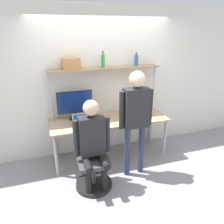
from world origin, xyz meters
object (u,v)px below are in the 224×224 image
object	(u,v)px
cell_phone	(95,125)
office_chair	(93,169)
bottle_blue	(136,60)
monitor	(75,104)
person_standing	(136,112)
bottle_green	(103,61)
laptop	(82,123)
storage_box	(71,64)
person_seated	(93,139)

from	to	relation	value
cell_phone	office_chair	xyz separation A→B (m)	(-0.17, -0.54, -0.49)
cell_phone	bottle_blue	xyz separation A→B (m)	(0.90, 0.40, 0.99)
monitor	person_standing	xyz separation A→B (m)	(0.80, -0.82, 0.06)
bottle_green	bottle_blue	world-z (taller)	bottle_green
laptop	bottle_green	bearing A→B (deg)	38.53
storage_box	person_seated	bearing A→B (deg)	-84.29
office_chair	bottle_blue	xyz separation A→B (m)	(1.07, 0.94, 1.47)
office_chair	person_standing	xyz separation A→B (m)	(0.71, 0.08, 0.82)
monitor	bottle_blue	distance (m)	1.36
cell_phone	storage_box	bearing A→B (deg)	124.62
monitor	person_seated	distance (m)	0.99
bottle_blue	storage_box	bearing A→B (deg)	-180.00
person_seated	monitor	bearing A→B (deg)	95.11
laptop	bottle_blue	bearing A→B (deg)	19.29
bottle_green	office_chair	bearing A→B (deg)	-115.45
cell_phone	person_seated	world-z (taller)	person_seated
laptop	bottle_blue	distance (m)	1.51
cell_phone	laptop	bearing A→B (deg)	178.78
cell_phone	office_chair	world-z (taller)	office_chair
bottle_green	bottle_blue	distance (m)	0.63
person_standing	bottle_blue	bearing A→B (deg)	67.30
monitor	cell_phone	bearing A→B (deg)	-54.47
bottle_green	storage_box	size ratio (longest dim) A/B	0.96
person_seated	person_standing	distance (m)	0.78
laptop	bottle_green	distance (m)	1.14
monitor	bottle_green	bearing A→B (deg)	3.39
person_standing	bottle_green	xyz separation A→B (m)	(-0.27, 0.86, 0.66)
person_standing	cell_phone	bearing A→B (deg)	139.68
cell_phone	bottle_green	distance (m)	1.11
laptop	person_seated	xyz separation A→B (m)	(0.04, -0.60, -0.00)
cell_phone	office_chair	distance (m)	0.75
cell_phone	office_chair	bearing A→B (deg)	-107.68
person_standing	storage_box	distance (m)	1.34
monitor	laptop	distance (m)	0.43
person_standing	bottle_green	bearing A→B (deg)	107.41
cell_phone	bottle_green	size ratio (longest dim) A/B	0.54
person_seated	laptop	bearing A→B (deg)	94.11
bottle_blue	storage_box	distance (m)	1.17
bottle_green	bottle_blue	size ratio (longest dim) A/B	1.16
storage_box	monitor	bearing A→B (deg)	-67.28
bottle_green	storage_box	world-z (taller)	bottle_green
monitor	office_chair	distance (m)	1.19
office_chair	monitor	bearing A→B (deg)	95.45
storage_box	person_standing	bearing A→B (deg)	-46.39
laptop	office_chair	world-z (taller)	laptop
bottle_blue	person_seated	bearing A→B (deg)	-137.41
monitor	storage_box	xyz separation A→B (m)	(-0.01, 0.03, 0.70)
laptop	bottle_green	xyz separation A→B (m)	(0.49, 0.39, 0.95)
monitor	laptop	size ratio (longest dim) A/B	2.12
office_chair	person_seated	distance (m)	0.54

